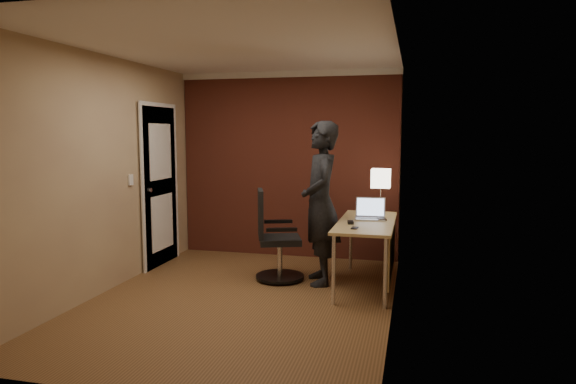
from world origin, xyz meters
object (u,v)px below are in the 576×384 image
object	(u,v)px
desk	(373,233)
office_chair	(274,241)
desk_lamp	(381,179)
mouse	(351,222)
phone	(355,228)
person	(321,203)
laptop	(370,213)
wallet	(381,219)

from	to	relation	value
desk	office_chair	size ratio (longest dim) A/B	1.46
desk_lamp	mouse	size ratio (longest dim) A/B	5.35
desk_lamp	mouse	bearing A→B (deg)	-109.19
desk	phone	world-z (taller)	phone
desk_lamp	phone	bearing A→B (deg)	-100.56
desk	mouse	xyz separation A→B (m)	(-0.22, -0.21, 0.14)
desk_lamp	person	distance (m)	0.85
desk	laptop	bearing A→B (deg)	105.34
laptop	mouse	distance (m)	0.42
mouse	person	world-z (taller)	person
desk	laptop	xyz separation A→B (m)	(-0.05, 0.17, 0.19)
desk_lamp	mouse	distance (m)	0.89
laptop	person	size ratio (longest dim) A/B	0.19
office_chair	person	distance (m)	0.70
desk_lamp	phone	distance (m)	1.10
wallet	office_chair	bearing A→B (deg)	-175.31
desk_lamp	desk	bearing A→B (deg)	-94.00
wallet	office_chair	distance (m)	1.24
laptop	phone	xyz separation A→B (m)	(-0.10, -0.64, -0.06)
mouse	person	size ratio (longest dim) A/B	0.06
mouse	wallet	distance (m)	0.43
laptop	phone	bearing A→B (deg)	-99.07
mouse	laptop	bearing A→B (deg)	53.85
mouse	wallet	bearing A→B (deg)	33.19
office_chair	desk_lamp	bearing A→B (deg)	25.19
office_chair	person	xyz separation A→B (m)	(0.53, 0.02, 0.46)
desk	mouse	size ratio (longest dim) A/B	15.00
laptop	mouse	world-z (taller)	laptop
laptop	phone	size ratio (longest dim) A/B	3.02
mouse	phone	distance (m)	0.27
laptop	office_chair	xyz separation A→B (m)	(-1.07, -0.18, -0.34)
wallet	office_chair	xyz separation A→B (m)	(-1.20, -0.10, -0.29)
wallet	desk_lamp	bearing A→B (deg)	95.70
mouse	office_chair	world-z (taller)	office_chair
laptop	wallet	size ratio (longest dim) A/B	3.16
mouse	phone	bearing A→B (deg)	-85.77
phone	person	bearing A→B (deg)	136.09
mouse	office_chair	xyz separation A→B (m)	(-0.90, 0.20, -0.29)
wallet	person	bearing A→B (deg)	-173.42
phone	laptop	bearing A→B (deg)	84.85
office_chair	desk	bearing A→B (deg)	0.27
desk	laptop	size ratio (longest dim) A/B	4.32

